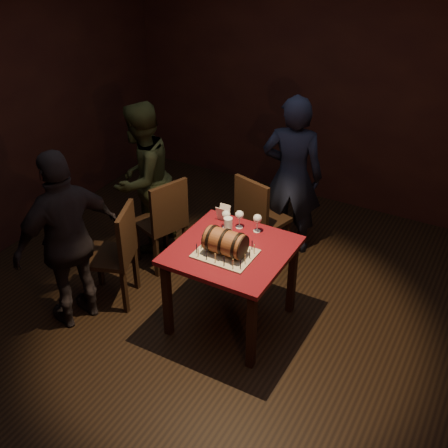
% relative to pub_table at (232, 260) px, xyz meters
% --- Properties ---
extents(room_shell, '(5.04, 5.04, 2.80)m').
position_rel_pub_table_xyz_m(room_shell, '(-0.05, -0.04, 0.76)').
color(room_shell, black).
rests_on(room_shell, ground).
extents(pub_table, '(0.90, 0.90, 0.75)m').
position_rel_pub_table_xyz_m(pub_table, '(0.00, 0.00, 0.00)').
color(pub_table, '#510D15').
rests_on(pub_table, ground).
extents(cake_board, '(0.45, 0.35, 0.01)m').
position_rel_pub_table_xyz_m(cake_board, '(-0.00, -0.10, 0.12)').
color(cake_board, '#AEA28C').
rests_on(cake_board, pub_table).
extents(barrel_cake, '(0.37, 0.22, 0.22)m').
position_rel_pub_table_xyz_m(barrel_cake, '(-0.00, -0.10, 0.22)').
color(barrel_cake, brown).
rests_on(barrel_cake, cake_board).
extents(birthday_candles, '(0.40, 0.30, 0.09)m').
position_rel_pub_table_xyz_m(birthday_candles, '(-0.00, -0.10, 0.16)').
color(birthday_candles, '#E5D889').
rests_on(birthday_candles, cake_board).
extents(wine_glass_left, '(0.07, 0.07, 0.16)m').
position_rel_pub_table_xyz_m(wine_glass_left, '(-0.19, 0.25, 0.23)').
color(wine_glass_left, silver).
rests_on(wine_glass_left, pub_table).
extents(wine_glass_mid, '(0.07, 0.07, 0.16)m').
position_rel_pub_table_xyz_m(wine_glass_mid, '(-0.09, 0.30, 0.23)').
color(wine_glass_mid, silver).
rests_on(wine_glass_mid, pub_table).
extents(wine_glass_right, '(0.07, 0.07, 0.16)m').
position_rel_pub_table_xyz_m(wine_glass_right, '(0.06, 0.32, 0.23)').
color(wine_glass_right, silver).
rests_on(wine_glass_right, pub_table).
extents(pint_of_ale, '(0.07, 0.07, 0.15)m').
position_rel_pub_table_xyz_m(pint_of_ale, '(-0.13, 0.17, 0.18)').
color(pint_of_ale, silver).
rests_on(pint_of_ale, pub_table).
extents(menu_card, '(0.10, 0.05, 0.13)m').
position_rel_pub_table_xyz_m(menu_card, '(-0.27, 0.35, 0.17)').
color(menu_card, white).
rests_on(menu_card, pub_table).
extents(chair_back, '(0.49, 0.49, 0.93)m').
position_rel_pub_table_xyz_m(chair_back, '(-0.20, 0.89, -0.12)').
color(chair_back, black).
rests_on(chair_back, ground).
extents(chair_left_rear, '(0.51, 0.51, 0.93)m').
position_rel_pub_table_xyz_m(chair_left_rear, '(-0.95, 0.41, -0.12)').
color(chair_left_rear, black).
rests_on(chair_left_rear, ground).
extents(chair_left_front, '(0.52, 0.52, 0.93)m').
position_rel_pub_table_xyz_m(chair_left_front, '(-1.00, -0.21, -0.12)').
color(chair_left_front, black).
rests_on(chair_left_front, ground).
extents(person_back, '(0.66, 0.52, 1.61)m').
position_rel_pub_table_xyz_m(person_back, '(-0.05, 1.30, 0.17)').
color(person_back, black).
rests_on(person_back, ground).
extents(person_left_rear, '(0.59, 0.75, 1.52)m').
position_rel_pub_table_xyz_m(person_left_rear, '(-1.33, 0.61, 0.12)').
color(person_left_rear, '#3C4221').
rests_on(person_left_rear, ground).
extents(person_left_front, '(0.65, 0.99, 1.56)m').
position_rel_pub_table_xyz_m(person_left_front, '(-1.17, -0.58, 0.14)').
color(person_left_front, black).
rests_on(person_left_front, ground).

